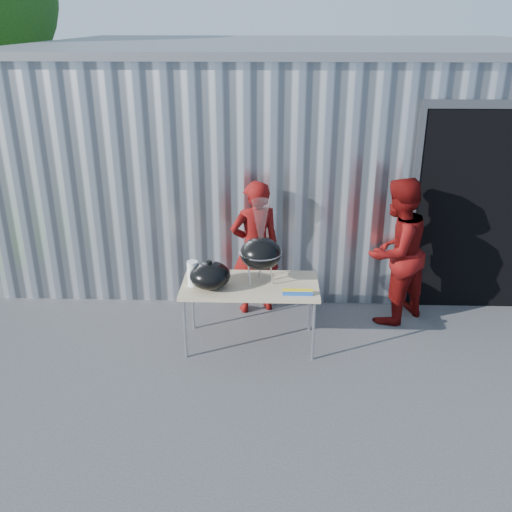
{
  "coord_description": "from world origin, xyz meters",
  "views": [
    {
      "loc": [
        0.37,
        -4.97,
        3.45
      ],
      "look_at": [
        0.19,
        0.75,
        1.05
      ],
      "focal_mm": 40.0,
      "sensor_mm": 36.0,
      "label": 1
    }
  ],
  "objects_px": {
    "folding_table": "(250,287)",
    "person_cook": "(255,248)",
    "kettle_grill": "(261,247)",
    "person_bystander": "(396,252)"
  },
  "relations": [
    {
      "from": "kettle_grill",
      "to": "person_cook",
      "type": "height_order",
      "value": "same"
    },
    {
      "from": "person_cook",
      "to": "person_bystander",
      "type": "height_order",
      "value": "person_bystander"
    },
    {
      "from": "person_cook",
      "to": "person_bystander",
      "type": "bearing_deg",
      "value": 154.92
    },
    {
      "from": "folding_table",
      "to": "kettle_grill",
      "type": "bearing_deg",
      "value": 26.16
    },
    {
      "from": "folding_table",
      "to": "kettle_grill",
      "type": "xyz_separation_m",
      "value": [
        0.11,
        0.06,
        0.46
      ]
    },
    {
      "from": "kettle_grill",
      "to": "person_cook",
      "type": "relative_size",
      "value": 0.56
    },
    {
      "from": "kettle_grill",
      "to": "person_bystander",
      "type": "distance_m",
      "value": 1.72
    },
    {
      "from": "folding_table",
      "to": "person_bystander",
      "type": "bearing_deg",
      "value": 20.76
    },
    {
      "from": "kettle_grill",
      "to": "person_cook",
      "type": "distance_m",
      "value": 0.84
    },
    {
      "from": "folding_table",
      "to": "person_cook",
      "type": "relative_size",
      "value": 0.89
    }
  ]
}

